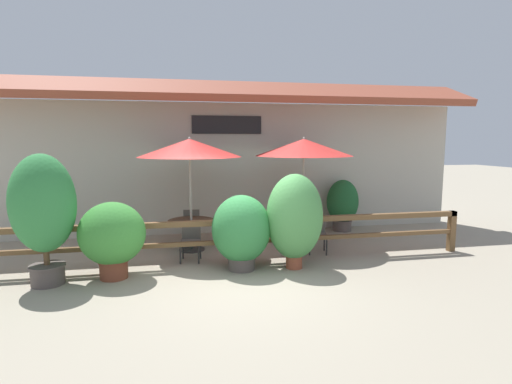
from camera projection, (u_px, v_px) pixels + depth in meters
The scene contains 16 objects.
ground_plane at pixel (242, 281), 7.38m from camera, with size 60.00×60.00×0.00m, color #9E937F.
building_facade at pixel (218, 155), 11.09m from camera, with size 14.28×1.49×4.23m.
patio_railing at pixel (234, 231), 8.31m from camera, with size 10.40×0.14×0.95m.
patio_umbrella_near at pixel (190, 148), 9.13m from camera, with size 2.38×2.38×2.65m.
dining_table_near at pixel (191, 226), 9.37m from camera, with size 1.09×1.09×0.72m.
chair_near_streetside at pixel (191, 239), 8.58m from camera, with size 0.48×0.48×0.85m.
chair_near_wallside at pixel (192, 223), 10.18m from camera, with size 0.46×0.46×0.85m.
patio_umbrella_middle at pixel (304, 147), 9.73m from camera, with size 2.38×2.38×2.65m.
dining_table_middle at pixel (303, 221), 9.96m from camera, with size 1.09×1.09×0.72m.
chair_middle_streetside at pixel (317, 232), 9.21m from camera, with size 0.50×0.50×0.85m.
chair_middle_wallside at pixel (292, 219), 10.75m from camera, with size 0.48×0.48×0.85m.
potted_plant_small_flowering at pixel (112, 236), 7.43m from camera, with size 1.22×1.10×1.45m.
potted_plant_entrance_palm at pixel (43, 208), 7.03m from camera, with size 1.11×1.00×2.36m.
potted_plant_broad_leaf at pixel (295, 217), 7.99m from camera, with size 1.14×1.03×1.92m.
potted_plant_corner_fern at pixel (241, 230), 7.94m from camera, with size 1.18×1.06×1.51m.
potted_plant_tall_tropical at pixel (343, 204), 11.40m from camera, with size 0.91×0.82×1.47m.
Camera 1 is at (-1.11, -7.02, 2.59)m, focal length 28.00 mm.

